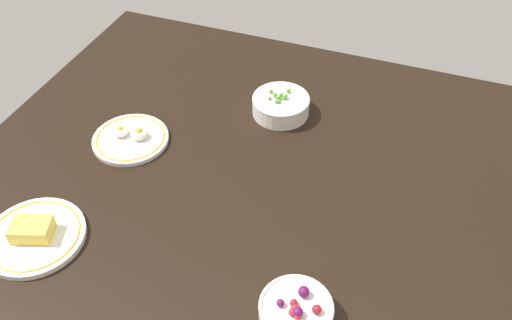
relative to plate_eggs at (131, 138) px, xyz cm
name	(u,v)px	position (x,y,z in cm)	size (l,w,h in cm)	color
dining_table	(256,172)	(33.65, 2.52, -2.95)	(139.94, 114.79, 4.00)	black
plate_eggs	(131,138)	(0.00, 0.00, 0.00)	(19.61, 19.61, 4.31)	white
plate_cheese	(34,235)	(-3.34, -35.30, 0.27)	(21.77, 21.77, 4.89)	white
bowl_peas	(281,105)	(32.71, 24.48, 1.82)	(15.64, 15.64, 6.31)	white
bowl_berries	(296,312)	(55.27, -34.36, 1.84)	(14.13, 14.13, 6.85)	white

